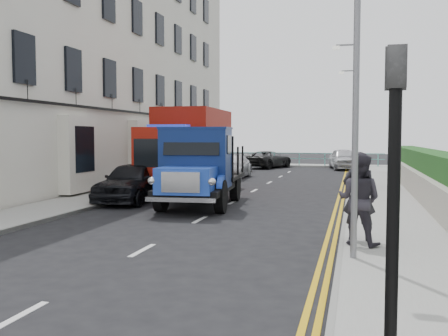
# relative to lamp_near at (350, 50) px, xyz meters

# --- Properties ---
(ground) EXTENTS (120.00, 120.00, 0.00)m
(ground) POSITION_rel_lamp_near_xyz_m (-4.18, 2.00, -4.00)
(ground) COLOR black
(ground) RESTS_ON ground
(pavement_west) EXTENTS (2.40, 38.00, 0.12)m
(pavement_west) POSITION_rel_lamp_near_xyz_m (-9.38, 11.00, -3.94)
(pavement_west) COLOR gray
(pavement_west) RESTS_ON ground
(pavement_east) EXTENTS (2.60, 38.00, 0.12)m
(pavement_east) POSITION_rel_lamp_near_xyz_m (1.12, 11.00, -3.94)
(pavement_east) COLOR gray
(pavement_east) RESTS_ON ground
(promenade) EXTENTS (30.00, 2.50, 0.12)m
(promenade) POSITION_rel_lamp_near_xyz_m (-4.18, 31.00, -3.94)
(promenade) COLOR gray
(promenade) RESTS_ON ground
(sea_plane) EXTENTS (120.00, 120.00, 0.00)m
(sea_plane) POSITION_rel_lamp_near_xyz_m (-4.18, 62.00, -4.00)
(sea_plane) COLOR #50626D
(sea_plane) RESTS_ON ground
(terrace_west) EXTENTS (6.31, 30.20, 14.25)m
(terrace_west) POSITION_rel_lamp_near_xyz_m (-13.65, 15.00, 3.17)
(terrace_west) COLOR silver
(terrace_west) RESTS_ON ground
(garden_east) EXTENTS (1.45, 28.00, 1.75)m
(garden_east) POSITION_rel_lamp_near_xyz_m (3.03, 11.00, -3.10)
(garden_east) COLOR #B2AD9E
(garden_east) RESTS_ON ground
(seafront_railing) EXTENTS (13.00, 0.08, 1.11)m
(seafront_railing) POSITION_rel_lamp_near_xyz_m (-4.18, 30.20, -3.42)
(seafront_railing) COLOR #59B2A5
(seafront_railing) RESTS_ON ground
(lamp_near) EXTENTS (1.23, 0.18, 7.00)m
(lamp_near) POSITION_rel_lamp_near_xyz_m (0.00, 0.00, 0.00)
(lamp_near) COLOR slate
(lamp_near) RESTS_ON ground
(lamp_mid) EXTENTS (1.23, 0.18, 7.00)m
(lamp_mid) POSITION_rel_lamp_near_xyz_m (0.00, 16.00, 0.00)
(lamp_mid) COLOR slate
(lamp_mid) RESTS_ON ground
(lamp_far) EXTENTS (1.23, 0.18, 7.00)m
(lamp_far) POSITION_rel_lamp_near_xyz_m (0.00, 26.00, 0.00)
(lamp_far) COLOR slate
(lamp_far) RESTS_ON ground
(traffic_signal) EXTENTS (0.16, 0.20, 3.10)m
(traffic_signal) POSITION_rel_lamp_near_xyz_m (0.42, -5.50, -1.92)
(traffic_signal) COLOR black
(traffic_signal) RESTS_ON ground
(bedford_lorry) EXTENTS (2.68, 5.78, 2.65)m
(bedford_lorry) POSITION_rel_lamp_near_xyz_m (-4.95, 6.16, -2.77)
(bedford_lorry) COLOR black
(bedford_lorry) RESTS_ON ground
(red_lorry) EXTENTS (2.58, 6.95, 3.60)m
(red_lorry) POSITION_rel_lamp_near_xyz_m (-6.81, 10.88, -2.08)
(red_lorry) COLOR black
(red_lorry) RESTS_ON ground
(parked_car_front) EXTENTS (1.94, 4.40, 1.47)m
(parked_car_front) POSITION_rel_lamp_near_xyz_m (-7.78, 7.25, -3.26)
(parked_car_front) COLOR black
(parked_car_front) RESTS_ON ground
(parked_car_mid) EXTENTS (2.28, 4.96, 1.58)m
(parked_car_mid) POSITION_rel_lamp_near_xyz_m (-7.78, 10.07, -3.21)
(parked_car_mid) COLOR #5A8AC1
(parked_car_mid) RESTS_ON ground
(parked_car_rear) EXTENTS (2.06, 4.77, 1.37)m
(parked_car_rear) POSITION_rel_lamp_near_xyz_m (-6.78, 18.12, -3.31)
(parked_car_rear) COLOR #A5A5AA
(parked_car_rear) RESTS_ON ground
(seafront_car_left) EXTENTS (3.59, 5.09, 1.29)m
(seafront_car_left) POSITION_rel_lamp_near_xyz_m (-6.30, 27.95, -3.35)
(seafront_car_left) COLOR black
(seafront_car_left) RESTS_ON ground
(seafront_car_right) EXTENTS (2.57, 4.79, 1.55)m
(seafront_car_right) POSITION_rel_lamp_near_xyz_m (-0.68, 27.82, -3.22)
(seafront_car_right) COLOR silver
(seafront_car_right) RESTS_ON ground
(pedestrian_east_near) EXTENTS (0.75, 0.52, 1.95)m
(pedestrian_east_near) POSITION_rel_lamp_near_xyz_m (0.22, 1.68, -2.90)
(pedestrian_east_near) COLOR black
(pedestrian_east_near) RESTS_ON pavement_east
(pedestrian_east_far) EXTENTS (1.12, 0.99, 1.91)m
(pedestrian_east_far) POSITION_rel_lamp_near_xyz_m (0.22, 1.18, -2.92)
(pedestrian_east_far) COLOR #2B2831
(pedestrian_east_far) RESTS_ON pavement_east
(pedestrian_west_near) EXTENTS (1.06, 0.91, 1.71)m
(pedestrian_west_near) POSITION_rel_lamp_near_xyz_m (-8.58, 10.88, -3.02)
(pedestrian_west_near) COLOR #1C1E32
(pedestrian_west_near) RESTS_ON pavement_west
(pedestrian_west_far) EXTENTS (0.93, 0.82, 1.59)m
(pedestrian_west_far) POSITION_rel_lamp_near_xyz_m (-10.18, 13.31, -3.08)
(pedestrian_west_far) COLOR #443131
(pedestrian_west_far) RESTS_ON pavement_west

